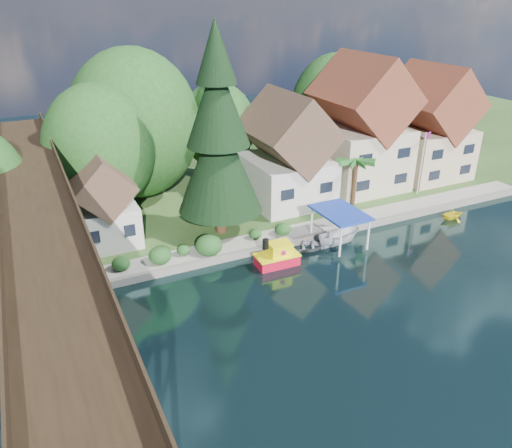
{
  "coord_description": "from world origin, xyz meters",
  "views": [
    {
      "loc": [
        -16.11,
        -24.83,
        20.09
      ],
      "look_at": [
        -1.2,
        6.0,
        3.82
      ],
      "focal_mm": 35.0,
      "sensor_mm": 36.0,
      "label": 1
    }
  ],
  "objects_px": {
    "trestle_bridge": "(46,252)",
    "shed": "(104,206)",
    "conifer": "(218,138)",
    "house_right": "(428,130)",
    "boat_canopy": "(339,231)",
    "house_center": "(360,132)",
    "palm_tree": "(356,163)",
    "house_left": "(287,157)",
    "boat_yellow": "(453,213)",
    "flagpole": "(423,157)",
    "boat_white_a": "(306,245)",
    "tugboat": "(277,256)"
  },
  "relations": [
    {
      "from": "palm_tree",
      "to": "boat_yellow",
      "type": "bearing_deg",
      "value": -37.7
    },
    {
      "from": "house_left",
      "to": "boat_yellow",
      "type": "height_order",
      "value": "house_left"
    },
    {
      "from": "house_center",
      "to": "palm_tree",
      "type": "distance_m",
      "value": 6.09
    },
    {
      "from": "house_left",
      "to": "house_right",
      "type": "xyz_separation_m",
      "value": [
        18.0,
        0.0,
        0.64
      ]
    },
    {
      "from": "trestle_bridge",
      "to": "house_right",
      "type": "xyz_separation_m",
      "value": [
        41.0,
        10.83,
        0.43
      ]
    },
    {
      "from": "palm_tree",
      "to": "boat_white_a",
      "type": "height_order",
      "value": "palm_tree"
    },
    {
      "from": "shed",
      "to": "flagpole",
      "type": "relative_size",
      "value": 1.19
    },
    {
      "from": "shed",
      "to": "boat_yellow",
      "type": "height_order",
      "value": "shed"
    },
    {
      "from": "boat_white_a",
      "to": "house_left",
      "type": "bearing_deg",
      "value": 2.52
    },
    {
      "from": "house_left",
      "to": "palm_tree",
      "type": "relative_size",
      "value": 2.14
    },
    {
      "from": "conifer",
      "to": "flagpole",
      "type": "xyz_separation_m",
      "value": [
        22.02,
        -0.64,
        -4.49
      ]
    },
    {
      "from": "trestle_bridge",
      "to": "shed",
      "type": "relative_size",
      "value": 5.63
    },
    {
      "from": "shed",
      "to": "house_right",
      "type": "bearing_deg",
      "value": 2.39
    },
    {
      "from": "conifer",
      "to": "palm_tree",
      "type": "height_order",
      "value": "conifer"
    },
    {
      "from": "trestle_bridge",
      "to": "shed",
      "type": "height_order",
      "value": "trestle_bridge"
    },
    {
      "from": "house_center",
      "to": "boat_yellow",
      "type": "distance_m",
      "value": 12.47
    },
    {
      "from": "palm_tree",
      "to": "boat_white_a",
      "type": "relative_size",
      "value": 1.43
    },
    {
      "from": "house_right",
      "to": "palm_tree",
      "type": "relative_size",
      "value": 2.42
    },
    {
      "from": "tugboat",
      "to": "boat_canopy",
      "type": "xyz_separation_m",
      "value": [
        6.25,
        0.62,
        0.61
      ]
    },
    {
      "from": "trestle_bridge",
      "to": "house_center",
      "type": "height_order",
      "value": "house_center"
    },
    {
      "from": "tugboat",
      "to": "boat_yellow",
      "type": "distance_m",
      "value": 19.2
    },
    {
      "from": "shed",
      "to": "conifer",
      "type": "height_order",
      "value": "conifer"
    },
    {
      "from": "tugboat",
      "to": "palm_tree",
      "type": "bearing_deg",
      "value": 27.88
    },
    {
      "from": "house_left",
      "to": "boat_yellow",
      "type": "relative_size",
      "value": 4.7
    },
    {
      "from": "house_right",
      "to": "trestle_bridge",
      "type": "bearing_deg",
      "value": -165.21
    },
    {
      "from": "house_center",
      "to": "palm_tree",
      "type": "height_order",
      "value": "house_center"
    },
    {
      "from": "flagpole",
      "to": "house_right",
      "type": "bearing_deg",
      "value": 43.73
    },
    {
      "from": "boat_white_a",
      "to": "boat_yellow",
      "type": "height_order",
      "value": "boat_yellow"
    },
    {
      "from": "flagpole",
      "to": "conifer",
      "type": "bearing_deg",
      "value": 178.35
    },
    {
      "from": "boat_yellow",
      "to": "boat_white_a",
      "type": "bearing_deg",
      "value": 95.19
    },
    {
      "from": "house_center",
      "to": "flagpole",
      "type": "relative_size",
      "value": 2.11
    },
    {
      "from": "house_left",
      "to": "house_right",
      "type": "relative_size",
      "value": 0.88
    },
    {
      "from": "flagpole",
      "to": "palm_tree",
      "type": "bearing_deg",
      "value": 178.14
    },
    {
      "from": "tugboat",
      "to": "house_right",
      "type": "bearing_deg",
      "value": 22.83
    },
    {
      "from": "tugboat",
      "to": "flagpole",
      "type": "bearing_deg",
      "value": 16.6
    },
    {
      "from": "conifer",
      "to": "house_right",
      "type": "bearing_deg",
      "value": 7.98
    },
    {
      "from": "conifer",
      "to": "boat_canopy",
      "type": "xyz_separation_m",
      "value": [
        8.38,
        -5.94,
        -7.66
      ]
    },
    {
      "from": "house_center",
      "to": "house_right",
      "type": "height_order",
      "value": "house_center"
    },
    {
      "from": "trestle_bridge",
      "to": "shed",
      "type": "bearing_deg",
      "value": 61.81
    },
    {
      "from": "conifer",
      "to": "tugboat",
      "type": "xyz_separation_m",
      "value": [
        2.13,
        -6.56,
        -8.27
      ]
    },
    {
      "from": "conifer",
      "to": "flagpole",
      "type": "relative_size",
      "value": 2.69
    },
    {
      "from": "house_right",
      "to": "shed",
      "type": "relative_size",
      "value": 1.59
    },
    {
      "from": "trestle_bridge",
      "to": "house_left",
      "type": "distance_m",
      "value": 25.42
    },
    {
      "from": "house_left",
      "to": "flagpole",
      "type": "height_order",
      "value": "house_left"
    },
    {
      "from": "house_center",
      "to": "flagpole",
      "type": "xyz_separation_m",
      "value": [
        4.44,
        -4.86,
        -1.88
      ]
    },
    {
      "from": "shed",
      "to": "flagpole",
      "type": "xyz_separation_m",
      "value": [
        31.44,
        -2.86,
        0.71
      ]
    },
    {
      "from": "conifer",
      "to": "boat_canopy",
      "type": "bearing_deg",
      "value": -35.31
    },
    {
      "from": "boat_yellow",
      "to": "boat_canopy",
      "type": "bearing_deg",
      "value": 97.37
    },
    {
      "from": "house_left",
      "to": "palm_tree",
      "type": "height_order",
      "value": "house_left"
    },
    {
      "from": "shed",
      "to": "tugboat",
      "type": "xyz_separation_m",
      "value": [
        11.56,
        -8.79,
        -3.07
      ]
    }
  ]
}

